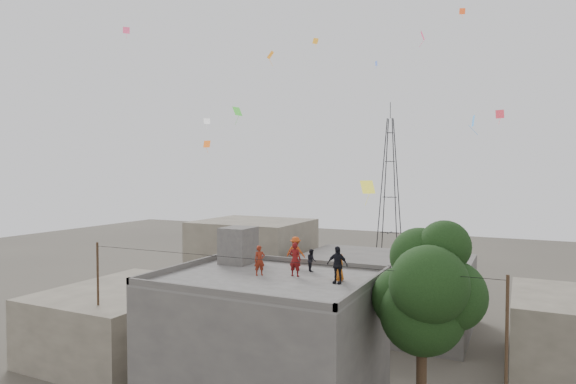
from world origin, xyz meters
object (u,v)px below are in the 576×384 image
Objects in this scene: stair_head_box at (238,245)px; transmission_tower at (390,189)px; person_red_adult at (295,259)px; person_dark_adult at (337,265)px; tree at (427,291)px.

transmission_tower reaches higher than stair_head_box.
transmission_tower is at bearing -84.53° from person_red_adult.
stair_head_box is 1.18× the size of person_dark_adult.
stair_head_box is 7.01m from person_dark_adult.
person_red_adult is at bearing 177.42° from tree.
person_red_adult is at bearing -82.60° from transmission_tower.
transmission_tower is 12.09× the size of person_red_adult.
tree is 5.37× the size of person_dark_adult.
tree reaches higher than person_red_adult.
person_red_adult is at bearing -21.89° from stair_head_box.
transmission_tower is 11.81× the size of person_dark_adult.
transmission_tower reaches higher than person_dark_adult.
person_dark_adult reaches higher than person_red_adult.
person_dark_adult is (6.64, -2.25, -0.15)m from stair_head_box.
person_dark_adult is at bearing -176.41° from tree.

